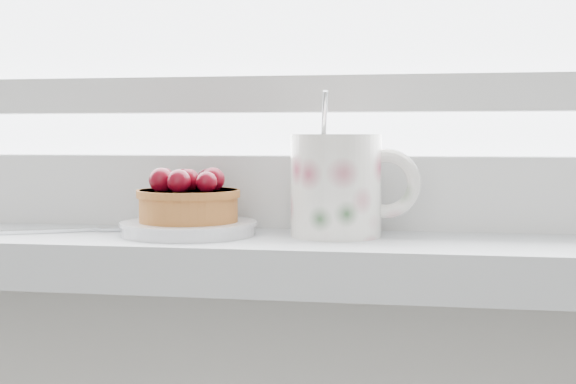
% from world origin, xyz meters
% --- Properties ---
extents(saucer, '(0.12, 0.12, 0.01)m').
position_xyz_m(saucer, '(-0.06, 1.88, 0.95)').
color(saucer, silver).
rests_on(saucer, windowsill).
extents(raspberry_tart, '(0.09, 0.09, 0.05)m').
position_xyz_m(raspberry_tart, '(-0.06, 1.88, 0.97)').
color(raspberry_tart, '#935120').
rests_on(raspberry_tart, saucer).
extents(floral_mug, '(0.12, 0.09, 0.13)m').
position_xyz_m(floral_mug, '(0.08, 1.90, 0.99)').
color(floral_mug, white).
rests_on(floral_mug, windowsill).
extents(fork, '(0.18, 0.11, 0.00)m').
position_xyz_m(fork, '(-0.18, 1.88, 0.94)').
color(fork, silver).
rests_on(fork, windowsill).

